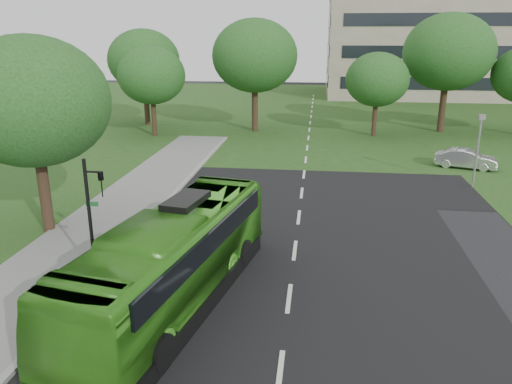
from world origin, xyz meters
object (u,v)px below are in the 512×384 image
office_building (471,6)px  tree_park_c (377,80)px  tree_park_f (144,60)px  camera_pole (479,141)px  bus (173,259)px  tree_park_d (449,52)px  traffic_light (93,210)px  tree_park_b (255,56)px  tree_side_near (33,102)px  sedan (466,159)px  tree_park_a (151,75)px

office_building → tree_park_c: size_ratio=5.52×
tree_park_f → camera_pole: tree_park_f is taller
office_building → tree_park_f: office_building is taller
office_building → bus: size_ratio=3.57×
tree_park_d → traffic_light: 37.49m
tree_park_c → tree_park_f: size_ratio=0.79×
office_building → traffic_light: 70.34m
tree_park_b → traffic_light: size_ratio=2.22×
tree_side_near → tree_park_b: bearing=76.7°
bus → sedan: 24.49m
tree_park_c → bus: bearing=-107.4°
tree_park_a → tree_park_b: size_ratio=0.77×
bus → sedan: bearing=64.3°
tree_side_near → sedan: bearing=32.8°
tree_park_b → tree_side_near: tree_park_b is taller
tree_park_f → tree_park_a: bearing=-65.2°
bus → sedan: (14.57, 19.67, -0.92)m
tree_park_d → sedan: tree_park_d is taller
tree_park_a → bus: bearing=-70.7°
office_building → tree_park_f: size_ratio=4.34×
tree_park_d → tree_side_near: 36.32m
sedan → tree_park_b: bearing=70.3°
tree_park_f → traffic_light: bearing=-74.2°
office_building → tree_park_d: size_ratio=3.80×
traffic_light → camera_pole: (17.06, 13.80, 0.11)m
tree_park_b → sedan: tree_park_b is taller
tree_park_d → tree_park_f: bearing=179.3°
tree_park_a → office_building: bearing=45.7°
tree_park_f → tree_park_c: bearing=-8.2°
sedan → tree_side_near: bearing=140.0°
tree_park_b → tree_park_a: bearing=-158.2°
tree_park_c → sedan: 12.60m
traffic_light → tree_park_d: bearing=77.4°
tree_park_f → sedan: 30.84m
bus → camera_pole: (13.80, 15.10, 1.21)m
sedan → traffic_light: (-17.83, -18.36, 2.02)m
tree_park_c → bus: size_ratio=0.65×
office_building → tree_park_d: (-9.87, -31.40, -5.35)m
tree_side_near → bus: 10.22m
tree_side_near → sedan: tree_side_near is taller
tree_park_c → camera_pole: size_ratio=1.69×
tree_park_f → tree_park_d: bearing=-0.7°
tree_side_near → sedan: (22.05, 14.22, -5.25)m
tree_park_b → tree_side_near: size_ratio=1.16×
tree_park_d → tree_park_f: 28.28m
tree_side_near → bus: (7.48, -5.44, -4.33)m
traffic_light → camera_pole: traffic_light is taller
office_building → tree_park_c: (-16.22, -34.22, -7.58)m
tree_park_b → bus: bearing=-87.7°
office_building → tree_park_d: bearing=-107.5°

